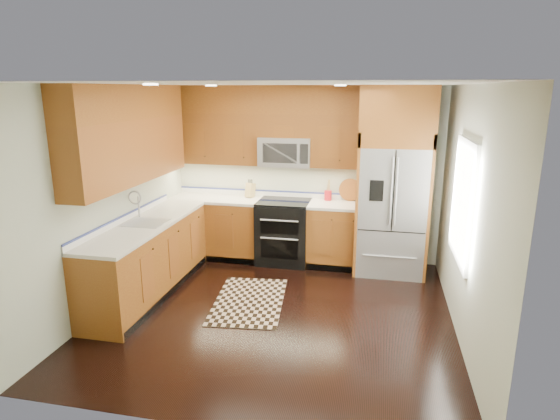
% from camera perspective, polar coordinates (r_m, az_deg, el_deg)
% --- Properties ---
extents(ground, '(4.00, 4.00, 0.00)m').
position_cam_1_polar(ground, '(5.63, -0.47, -12.39)').
color(ground, black).
rests_on(ground, ground).
extents(wall_back, '(4.00, 0.02, 2.60)m').
position_cam_1_polar(wall_back, '(7.09, 3.00, 4.39)').
color(wall_back, '#B9C0AD').
rests_on(wall_back, ground).
extents(wall_left, '(0.02, 4.00, 2.60)m').
position_cam_1_polar(wall_left, '(5.92, -19.76, 1.50)').
color(wall_left, '#B9C0AD').
rests_on(wall_left, ground).
extents(wall_right, '(0.02, 4.00, 2.60)m').
position_cam_1_polar(wall_right, '(5.14, 21.85, -0.60)').
color(wall_right, '#B9C0AD').
rests_on(wall_right, ground).
extents(window, '(0.04, 1.10, 1.30)m').
position_cam_1_polar(window, '(5.30, 21.37, 1.01)').
color(window, white).
rests_on(window, ground).
extents(base_cabinets, '(2.85, 3.00, 0.90)m').
position_cam_1_polar(base_cabinets, '(6.58, -9.31, -4.24)').
color(base_cabinets, brown).
rests_on(base_cabinets, ground).
extents(countertop, '(2.86, 3.01, 0.04)m').
position_cam_1_polar(countertop, '(6.51, -7.95, -0.09)').
color(countertop, silver).
rests_on(countertop, base_cabinets).
extents(upper_cabinets, '(2.85, 3.00, 1.15)m').
position_cam_1_polar(upper_cabinets, '(6.41, -8.60, 9.70)').
color(upper_cabinets, brown).
rests_on(upper_cabinets, ground).
extents(range, '(0.76, 0.67, 0.95)m').
position_cam_1_polar(range, '(7.01, 0.47, -2.69)').
color(range, black).
rests_on(range, ground).
extents(microwave, '(0.76, 0.40, 0.42)m').
position_cam_1_polar(microwave, '(6.88, 0.70, 7.13)').
color(microwave, '#B2B2B7').
rests_on(microwave, ground).
extents(refrigerator, '(0.98, 0.75, 2.60)m').
position_cam_1_polar(refrigerator, '(6.65, 13.64, 3.34)').
color(refrigerator, '#B2B2B7').
rests_on(refrigerator, ground).
extents(sink_faucet, '(0.54, 0.44, 0.37)m').
position_cam_1_polar(sink_faucet, '(6.05, -16.26, -0.95)').
color(sink_faucet, '#B2B2B7').
rests_on(sink_faucet, countertop).
extents(rug, '(0.97, 1.46, 0.01)m').
position_cam_1_polar(rug, '(5.91, -3.77, -10.98)').
color(rug, black).
rests_on(rug, ground).
extents(knife_block, '(0.13, 0.16, 0.28)m').
position_cam_1_polar(knife_block, '(7.16, -3.64, 2.46)').
color(knife_block, '#A38A4F').
rests_on(knife_block, countertop).
extents(utensil_crock, '(0.14, 0.14, 0.31)m').
position_cam_1_polar(utensil_crock, '(6.98, 5.88, 2.05)').
color(utensil_crock, '#AE1520').
rests_on(utensil_crock, countertop).
extents(cutting_board, '(0.38, 0.38, 0.02)m').
position_cam_1_polar(cutting_board, '(7.03, 8.49, 1.26)').
color(cutting_board, brown).
rests_on(cutting_board, countertop).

